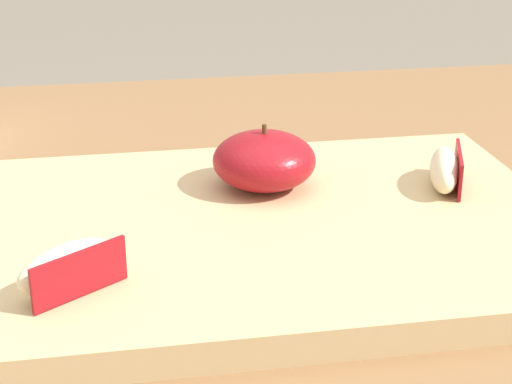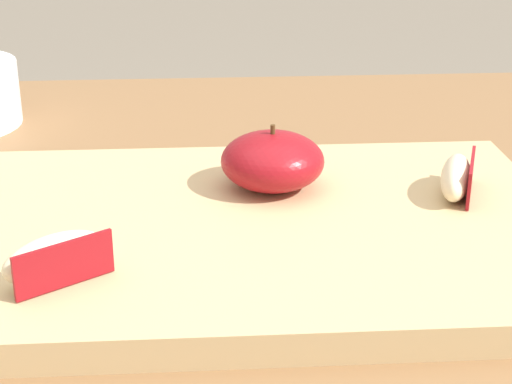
{
  "view_description": "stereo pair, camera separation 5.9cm",
  "coord_description": "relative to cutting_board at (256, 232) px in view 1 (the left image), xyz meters",
  "views": [
    {
      "loc": [
        -0.09,
        -0.57,
        1.0
      ],
      "look_at": [
        0.0,
        -0.03,
        0.77
      ],
      "focal_mm": 58.69,
      "sensor_mm": 36.0,
      "label": 1
    },
    {
      "loc": [
        -0.04,
        -0.57,
        1.0
      ],
      "look_at": [
        0.0,
        -0.03,
        0.77
      ],
      "focal_mm": 58.69,
      "sensor_mm": 36.0,
      "label": 2
    }
  ],
  "objects": [
    {
      "name": "cutting_board",
      "position": [
        0.0,
        0.0,
        0.0
      ],
      "size": [
        0.45,
        0.31,
        0.02
      ],
      "color": "tan",
      "rests_on": "dining_table"
    },
    {
      "name": "apple_wedge_right",
      "position": [
        0.15,
        0.03,
        0.03
      ],
      "size": [
        0.05,
        0.07,
        0.03
      ],
      "color": "beige",
      "rests_on": "cutting_board"
    },
    {
      "name": "apple_half_skin_up",
      "position": [
        0.02,
        0.06,
        0.03
      ],
      "size": [
        0.08,
        0.08,
        0.05
      ],
      "color": "maroon",
      "rests_on": "cutting_board"
    },
    {
      "name": "apple_wedge_near_knife",
      "position": [
        -0.13,
        -0.08,
        0.03
      ],
      "size": [
        0.07,
        0.06,
        0.03
      ],
      "color": "beige",
      "rests_on": "cutting_board"
    },
    {
      "name": "dining_table",
      "position": [
        -0.0,
        0.03,
        -0.1
      ],
      "size": [
        1.41,
        0.89,
        0.73
      ],
      "color": "brown",
      "rests_on": "ground_plane"
    }
  ]
}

